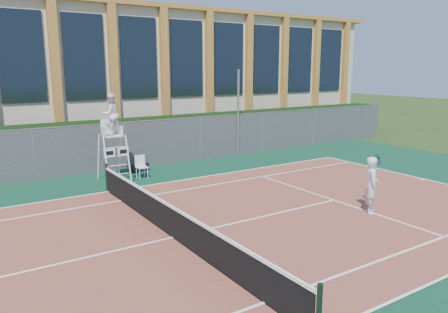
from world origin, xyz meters
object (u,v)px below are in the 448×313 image
steel_pole (238,113)px  plastic_chair (141,164)px  tennis_player (372,185)px  umpire_chair (111,117)px

steel_pole → plastic_chair: steel_pole is taller
steel_pole → tennis_player: size_ratio=2.48×
steel_pole → umpire_chair: bearing=-167.6°
plastic_chair → steel_pole: bearing=15.7°
umpire_chair → plastic_chair: bearing=-6.3°
tennis_player → umpire_chair: bearing=123.1°
steel_pole → tennis_player: (-1.88, -10.28, -1.34)m
plastic_chair → umpire_chair: bearing=173.7°
umpire_chair → plastic_chair: size_ratio=3.79×
steel_pole → umpire_chair: steel_pole is taller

